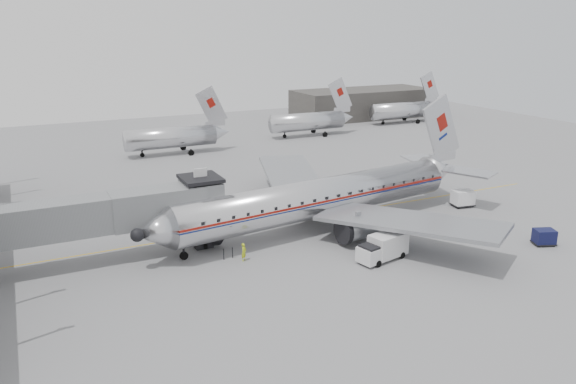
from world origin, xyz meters
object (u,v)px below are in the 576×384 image
baggage_cart_navy (544,237)px  baggage_cart_white (463,198)px  ramp_worker (244,252)px  service_van (383,247)px  airliner (325,197)px

baggage_cart_navy → baggage_cart_white: bearing=104.6°
baggage_cart_white → ramp_worker: size_ratio=1.62×
service_van → baggage_cart_white: service_van is taller
service_van → airliner: bearing=79.9°
baggage_cart_white → service_van: bearing=-143.8°
airliner → baggage_cart_white: 17.08m
airliner → baggage_cart_navy: size_ratio=17.03×
service_van → baggage_cart_navy: 15.65m
ramp_worker → airliner: bearing=-16.5°
ramp_worker → baggage_cart_navy: bearing=-58.1°
service_van → ramp_worker: (-10.72, 5.04, -0.38)m
baggage_cart_navy → ramp_worker: 27.36m
airliner → service_van: bearing=-95.7°
baggage_cart_navy → ramp_worker: size_ratio=1.43×
service_van → baggage_cart_white: bearing=14.8°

